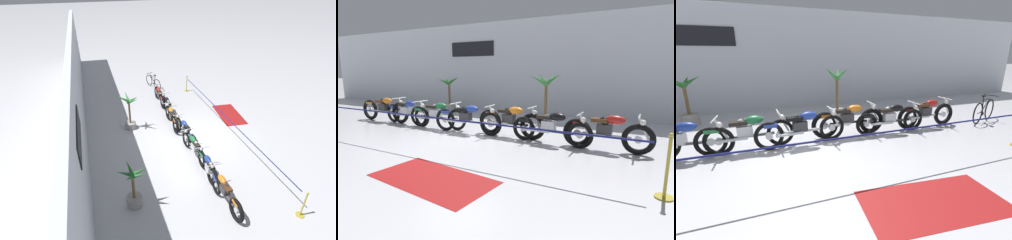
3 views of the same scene
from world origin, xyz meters
The scene contains 14 objects.
ground_plane centered at (0.00, 0.00, 0.00)m, with size 120.00×120.00×0.00m, color silver.
back_wall centered at (-0.01, 5.12, 2.10)m, with size 28.00×0.29×4.20m.
motorcycle_orange_0 centered at (-3.99, 0.59, 0.48)m, with size 2.48×0.62×0.98m.
motorcycle_blue_1 centered at (-2.78, 0.59, 0.47)m, with size 2.30×0.62×0.93m.
motorcycle_green_2 centered at (-1.35, 0.61, 0.47)m, with size 2.32×0.62×0.94m.
motorcycle_blue_3 centered at (-0.01, 0.50, 0.48)m, with size 2.41×0.62×0.94m.
motorcycle_orange_4 centered at (1.41, 0.72, 0.48)m, with size 2.23×0.62×0.97m.
motorcycle_black_5 centered at (2.71, 0.53, 0.46)m, with size 2.28×0.62×0.92m.
motorcycle_red_6 centered at (4.12, 0.61, 0.46)m, with size 2.18×0.62×0.95m.
potted_palm_left_of_row centered at (-3.29, 3.60, 0.69)m, with size 0.98×1.04×1.71m.
potted_palm_right_of_row centered at (1.76, 2.82, 0.84)m, with size 1.09×1.09×1.94m.
stanchion_far_left centered at (-1.47, -1.58, 0.74)m, with size 10.56×0.28×1.05m.
stanchion_mid_left centered at (5.27, -1.58, 0.36)m, with size 0.28×0.28×1.05m.
floor_banner centered at (1.52, -2.71, 0.00)m, with size 2.38×1.21×0.01m, color maroon.
Camera 2 is at (4.85, -6.11, 1.98)m, focal length 28.00 mm.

